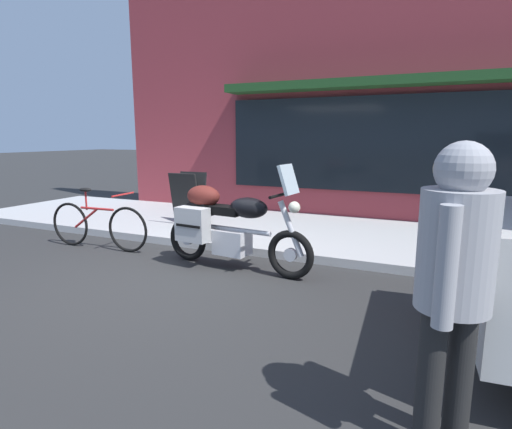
# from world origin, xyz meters

# --- Properties ---
(ground_plane) EXTENTS (80.00, 80.00, 0.00)m
(ground_plane) POSITION_xyz_m (0.00, 0.00, 0.00)
(ground_plane) COLOR #2A2A2A
(touring_motorcycle) EXTENTS (2.17, 0.62, 1.38)m
(touring_motorcycle) POSITION_xyz_m (0.43, 0.72, 0.59)
(touring_motorcycle) COLOR black
(touring_motorcycle) RESTS_ON ground_plane
(parked_bicycle) EXTENTS (1.78, 0.48, 0.93)m
(parked_bicycle) POSITION_xyz_m (-1.80, 0.77, 0.37)
(parked_bicycle) COLOR black
(parked_bicycle) RESTS_ON ground_plane
(pedestrian_walking) EXTENTS (0.44, 0.55, 1.68)m
(pedestrian_walking) POSITION_xyz_m (3.04, -1.62, 1.05)
(pedestrian_walking) COLOR black
(pedestrian_walking) RESTS_ON ground_plane
(sandwich_board_sign) EXTENTS (0.55, 0.41, 0.94)m
(sandwich_board_sign) POSITION_xyz_m (-1.22, 2.38, 0.59)
(sandwich_board_sign) COLOR black
(sandwich_board_sign) RESTS_ON sidewalk_curb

